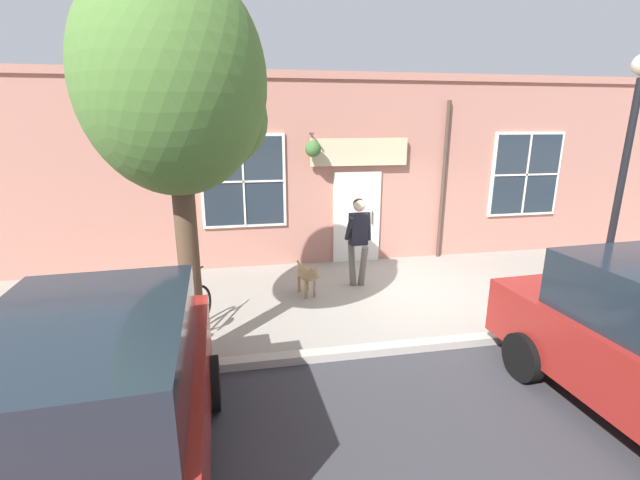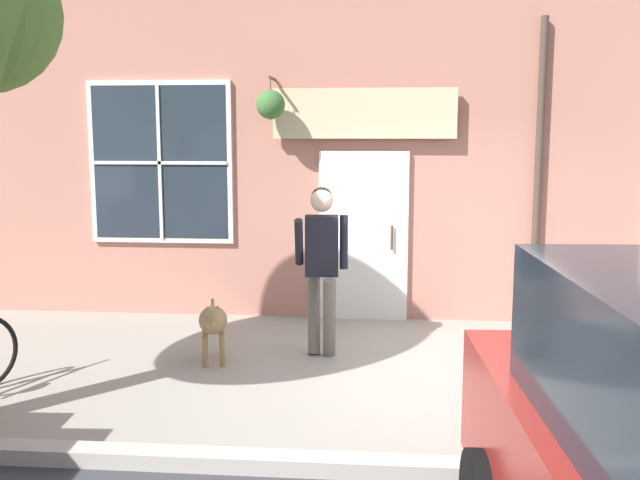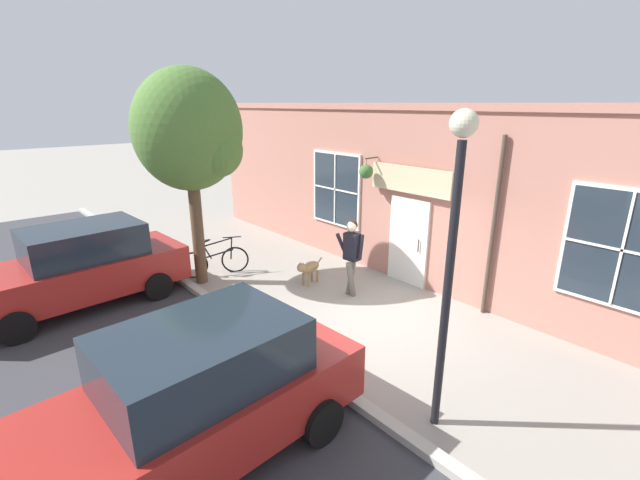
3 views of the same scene
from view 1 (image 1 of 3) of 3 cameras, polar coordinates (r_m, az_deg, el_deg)
ground_plane at (r=8.53m, az=12.96°, el=-6.89°), size 90.00×90.00×0.00m
storefront_facade at (r=10.14m, az=8.40°, el=9.30°), size 0.95×18.00×4.22m
pedestrian_walking at (r=8.42m, az=5.13°, el=0.88°), size 0.54×0.55×1.77m
dog_on_leash at (r=8.04m, az=-1.63°, el=-4.56°), size 0.98×0.42×0.67m
street_tree_by_curb at (r=5.68m, az=-18.23°, el=18.60°), size 2.45×2.23×4.99m
leaning_bicycle at (r=6.75m, az=-17.68°, el=-9.89°), size 1.62×0.72×1.00m
parked_car_nearest_curb at (r=4.06m, az=-28.34°, el=-21.26°), size 4.38×2.10×1.75m
street_lamp at (r=8.29m, az=35.78°, el=9.79°), size 0.32×0.32×4.16m
fire_hydrant at (r=6.24m, az=-22.39°, el=-12.38°), size 0.34×0.20×0.77m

